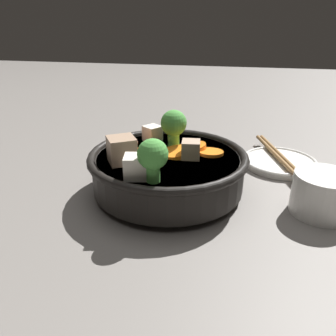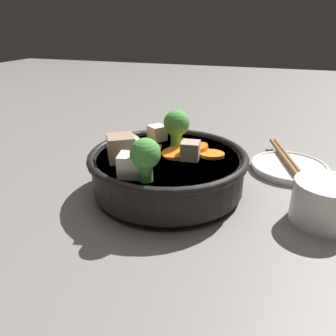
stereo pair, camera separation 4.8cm
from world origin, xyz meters
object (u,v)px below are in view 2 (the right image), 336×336
Objects in this scene: stirfry_bowl at (167,166)px; tea_cup at (324,202)px; side_saucer at (289,167)px; chopsticks_pair at (290,162)px.

tea_cup is (0.01, 0.21, -0.01)m from stirfry_bowl.
stirfry_bowl is 0.22m from side_saucer.
stirfry_bowl is at bearing -51.72° from side_saucer.
tea_cup is 0.16m from chopsticks_pair.
chopsticks_pair is (-0.15, -0.04, -0.01)m from tea_cup.
side_saucer is (-0.14, 0.17, -0.04)m from stirfry_bowl.
side_saucer is at bearing 180.00° from chopsticks_pair.
stirfry_bowl is 1.07× the size of chopsticks_pair.
stirfry_bowl is 0.22m from chopsticks_pair.
tea_cup is 0.37× the size of chopsticks_pair.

